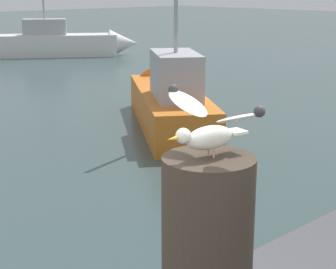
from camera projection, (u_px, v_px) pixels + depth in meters
name	position (u px, v px, depth m)	size (l,w,h in m)	color
mooring_post	(207.00, 262.00, 2.46)	(0.40, 0.40, 0.95)	#382D23
seagull	(209.00, 127.00, 2.30)	(0.39, 0.59, 0.27)	tan
boat_orange	(167.00, 98.00, 12.26)	(4.09, 5.21, 4.52)	orange
boat_white	(70.00, 43.00, 24.04)	(5.52, 4.33, 3.99)	silver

